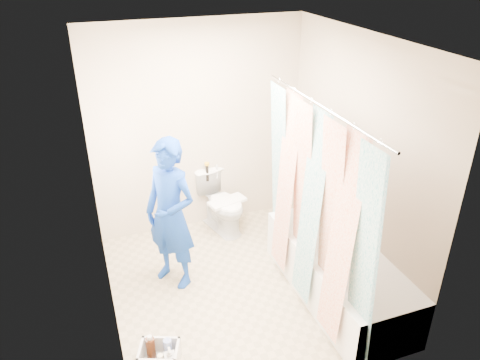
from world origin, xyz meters
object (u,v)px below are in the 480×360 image
object	(u,v)px
plumber	(171,215)
cleaning_caddy	(161,357)
bathtub	(338,272)
toilet	(222,202)

from	to	relation	value
plumber	cleaning_caddy	xyz separation A→B (m)	(-0.36, -1.03, -0.68)
bathtub	plumber	size ratio (longest dim) A/B	1.14
cleaning_caddy	toilet	bearing A→B (deg)	79.53
toilet	cleaning_caddy	size ratio (longest dim) A/B	1.84
toilet	plumber	size ratio (longest dim) A/B	0.46
plumber	cleaning_caddy	bearing A→B (deg)	-57.46
bathtub	toilet	size ratio (longest dim) A/B	2.47
bathtub	cleaning_caddy	xyz separation A→B (m)	(-1.77, -0.27, -0.18)
bathtub	toilet	distance (m)	1.65
bathtub	cleaning_caddy	bearing A→B (deg)	-171.45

